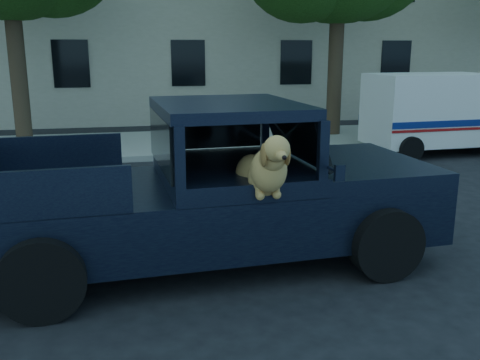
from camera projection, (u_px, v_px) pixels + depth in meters
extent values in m
plane|color=black|center=(234.00, 279.00, 6.47)|extent=(120.00, 120.00, 0.00)
cube|color=gray|center=(172.00, 144.00, 15.20)|extent=(60.00, 4.00, 0.15)
cylinder|color=#332619|center=(18.00, 68.00, 14.28)|extent=(0.44, 0.44, 4.40)
cylinder|color=#332619|center=(335.00, 66.00, 16.05)|extent=(0.44, 0.44, 4.40)
cube|color=beige|center=(228.00, 3.00, 21.66)|extent=(26.00, 6.00, 9.00)
cube|color=black|center=(207.00, 209.00, 6.91)|extent=(5.91, 2.56, 0.74)
cube|color=black|center=(354.00, 166.00, 7.32)|extent=(1.80, 2.32, 0.18)
cube|color=black|center=(228.00, 107.00, 6.67)|extent=(1.85, 2.24, 0.13)
cube|color=black|center=(295.00, 135.00, 6.99)|extent=(0.39, 1.93, 0.63)
cube|color=black|center=(256.00, 201.00, 6.51)|extent=(0.65, 0.65, 0.42)
cube|color=black|center=(339.00, 173.00, 5.72)|extent=(0.11, 0.06, 0.18)
cube|color=silver|center=(438.00, 134.00, 14.17)|extent=(3.89, 1.93, 0.45)
cube|color=silver|center=(429.00, 100.00, 13.86)|extent=(3.17, 1.89, 1.36)
cube|color=navy|center=(448.00, 124.00, 13.17)|extent=(3.08, 0.19, 0.16)
cube|color=#9E0F0F|center=(448.00, 130.00, 13.20)|extent=(3.08, 0.19, 0.06)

